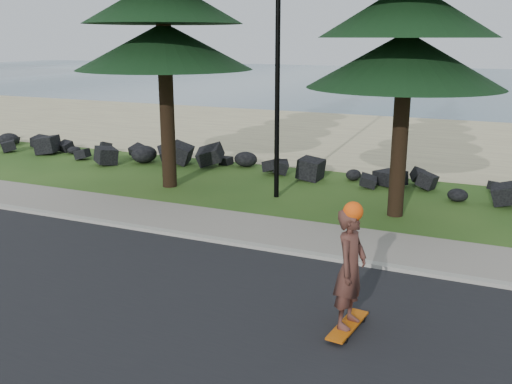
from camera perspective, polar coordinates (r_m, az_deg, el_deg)
ground at (r=13.84m, az=-2.91°, el=-3.77°), size 160.00×160.00×0.00m
road at (r=10.32m, az=-14.39°, el=-11.07°), size 160.00×7.00×0.02m
kerb at (r=13.07m, az=-4.68°, el=-4.73°), size 160.00×0.20×0.10m
sidewalk at (r=13.99m, az=-2.54°, el=-3.37°), size 160.00×2.00×0.08m
beach_sand at (r=27.20m, az=10.98°, el=5.45°), size 160.00×15.00×0.01m
ocean at (r=63.11m, az=18.70°, el=10.38°), size 160.00×58.00×0.01m
seawall_boulders at (r=18.80m, az=4.77°, el=1.34°), size 60.00×2.40×1.10m
lamp_post at (r=16.01m, az=2.18°, el=13.92°), size 0.25×0.14×8.14m
skateboarder at (r=8.93m, az=9.42°, el=-7.60°), size 0.53×1.16×2.12m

